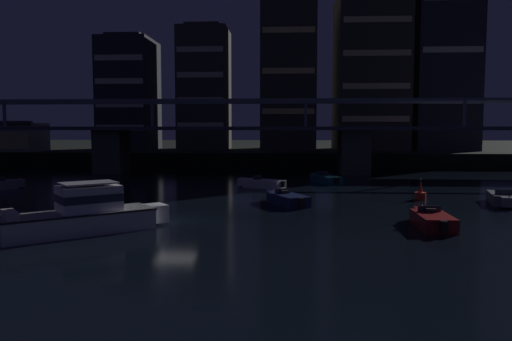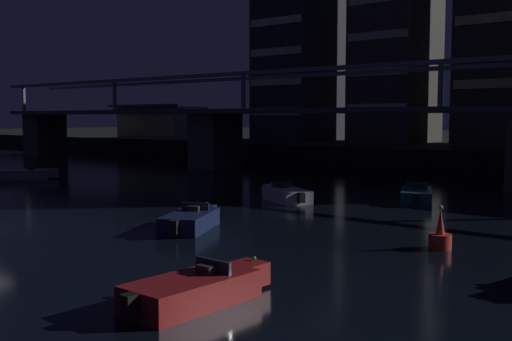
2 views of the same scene
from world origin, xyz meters
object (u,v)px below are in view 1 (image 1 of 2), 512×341
tower_east_low (444,29)px  cabin_cruiser_near_left (84,214)px  tower_central (288,56)px  speedboat_mid_left (262,184)px  speedboat_mid_right (503,198)px  channel_buoy (420,194)px  tower_east_tall (370,73)px  waterfront_pavilion (4,137)px  speedboat_mid_center (325,179)px  tower_west_low (129,94)px  speedboat_near_center (287,199)px  speedboat_near_right (432,220)px  tower_west_tall (205,89)px  river_bridge (231,140)px

tower_east_low → cabin_cruiser_near_left: bearing=-122.8°
tower_central → speedboat_mid_left: 41.03m
speedboat_mid_right → channel_buoy: size_ratio=2.95×
tower_east_tall → waterfront_pavilion: (-58.04, -9.31, -10.54)m
tower_east_tall → speedboat_mid_center: 36.23m
tower_east_tall → speedboat_mid_left: size_ratio=5.32×
tower_west_low → speedboat_mid_right: tower_west_low is taller
tower_east_low → tower_central: bearing=177.0°
tower_central → tower_east_tall: (13.58, -0.42, -2.98)m
tower_west_low → tower_east_low: bearing=-0.0°
tower_west_low → tower_east_low: tower_east_low is taller
speedboat_near_center → speedboat_near_right: same height
speedboat_mid_center → tower_east_tall: bearing=72.8°
waterfront_pavilion → speedboat_mid_left: (41.79, -27.26, -4.02)m
tower_west_tall → speedboat_mid_center: bearing=-61.0°
tower_east_tall → speedboat_near_center: (-13.92, -47.10, -14.56)m
tower_west_low → tower_east_tall: bearing=1.3°
tower_west_tall → tower_east_tall: tower_east_tall is taller
speedboat_mid_center → channel_buoy: channel_buoy is taller
tower_central → speedboat_mid_right: 52.04m
tower_central → cabin_cruiser_near_left: (-11.58, -58.37, -16.90)m
speedboat_mid_left → channel_buoy: channel_buoy is taller
tower_west_tall → tower_central: size_ratio=0.66×
speedboat_near_center → channel_buoy: bearing=16.3°
river_bridge → speedboat_mid_left: river_bridge is taller
speedboat_mid_right → waterfront_pavilion: bearing=149.0°
speedboat_mid_left → tower_west_tall: bearing=107.2°
tower_central → waterfront_pavilion: tower_central is taller
channel_buoy → speedboat_mid_left: bearing=150.8°
river_bridge → speedboat_near_center: river_bridge is taller
cabin_cruiser_near_left → channel_buoy: bearing=32.4°
river_bridge → tower_west_tall: size_ratio=4.73×
tower_west_tall → tower_east_tall: 28.09m
speedboat_near_center → speedboat_mid_left: (-2.33, 10.53, 0.00)m
tower_east_low → tower_west_low: bearing=180.0°
speedboat_mid_left → channel_buoy: size_ratio=2.76×
channel_buoy → tower_west_low: bearing=131.0°
waterfront_pavilion → speedboat_near_right: size_ratio=2.38×
tower_central → waterfront_pavilion: 47.48m
river_bridge → speedboat_mid_left: bearing=-72.9°
river_bridge → tower_east_low: tower_east_low is taller
tower_west_low → tower_east_low: 53.15m
waterfront_pavilion → speedboat_mid_right: waterfront_pavilion is taller
waterfront_pavilion → speedboat_mid_center: waterfront_pavilion is taller
tower_east_tall → tower_east_low: 13.53m
waterfront_pavilion → speedboat_near_center: (44.12, -37.79, -4.02)m
cabin_cruiser_near_left → speedboat_mid_center: cabin_cruiser_near_left is taller
tower_west_low → waterfront_pavilion: size_ratio=1.54×
speedboat_near_center → tower_central: bearing=89.6°
speedboat_near_center → channel_buoy: channel_buoy is taller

